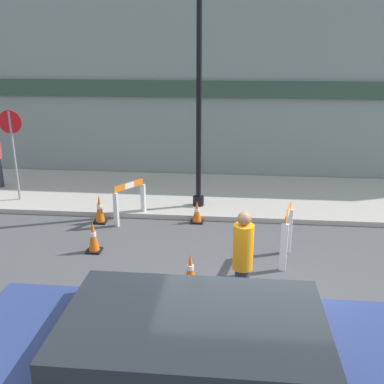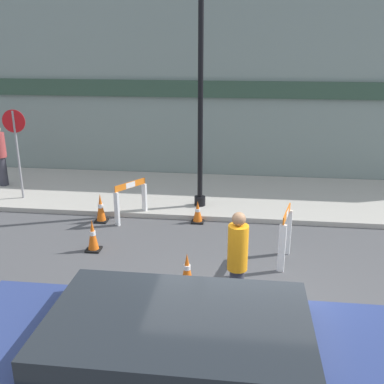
% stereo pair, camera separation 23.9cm
% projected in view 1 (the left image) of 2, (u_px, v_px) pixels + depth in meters
% --- Properties ---
extents(ground_plane, '(60.00, 60.00, 0.00)m').
position_uv_depth(ground_plane, '(249.00, 338.00, 6.68)').
color(ground_plane, '#4C4C4F').
extents(sidewalk_slab, '(18.00, 3.65, 0.12)m').
position_uv_depth(sidewalk_slab, '(244.00, 195.00, 12.62)').
color(sidewalk_slab, '#ADA89E').
rests_on(sidewalk_slab, ground_plane).
extents(storefront_facade, '(18.00, 0.22, 5.50)m').
position_uv_depth(storefront_facade, '(246.00, 91.00, 13.54)').
color(storefront_facade, gray).
rests_on(storefront_facade, ground_plane).
extents(streetlamp_post, '(0.44, 0.44, 6.07)m').
position_uv_depth(streetlamp_post, '(199.00, 51.00, 10.47)').
color(streetlamp_post, black).
rests_on(streetlamp_post, sidewalk_slab).
extents(stop_sign, '(0.60, 0.08, 2.40)m').
position_uv_depth(stop_sign, '(12.00, 141.00, 11.63)').
color(stop_sign, gray).
rests_on(stop_sign, sidewalk_slab).
extents(barricade_0, '(0.65, 0.86, 0.98)m').
position_uv_depth(barricade_0, '(130.00, 200.00, 10.86)').
color(barricade_0, white).
rests_on(barricade_0, ground_plane).
extents(barricade_1, '(0.32, 0.86, 1.12)m').
position_uv_depth(barricade_1, '(287.00, 234.00, 8.82)').
color(barricade_1, white).
rests_on(barricade_1, ground_plane).
extents(traffic_cone_0, '(0.30, 0.30, 0.65)m').
position_uv_depth(traffic_cone_0, '(190.00, 270.00, 8.00)').
color(traffic_cone_0, black).
rests_on(traffic_cone_0, ground_plane).
extents(traffic_cone_1, '(0.30, 0.30, 0.71)m').
position_uv_depth(traffic_cone_1, '(100.00, 209.00, 10.81)').
color(traffic_cone_1, black).
rests_on(traffic_cone_1, ground_plane).
extents(traffic_cone_2, '(0.30, 0.30, 0.55)m').
position_uv_depth(traffic_cone_2, '(197.00, 212.00, 10.85)').
color(traffic_cone_2, black).
rests_on(traffic_cone_2, ground_plane).
extents(traffic_cone_3, '(0.30, 0.30, 0.69)m').
position_uv_depth(traffic_cone_3, '(93.00, 237.00, 9.31)').
color(traffic_cone_3, black).
rests_on(traffic_cone_3, ground_plane).
extents(person_worker, '(0.41, 0.41, 1.80)m').
position_uv_depth(person_worker, '(243.00, 262.00, 6.89)').
color(person_worker, '#33333D').
rests_on(person_worker, ground_plane).
extents(parked_car_1, '(4.60, 1.91, 1.71)m').
position_uv_depth(parked_car_1, '(193.00, 380.00, 4.51)').
color(parked_car_1, navy).
rests_on(parked_car_1, ground_plane).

